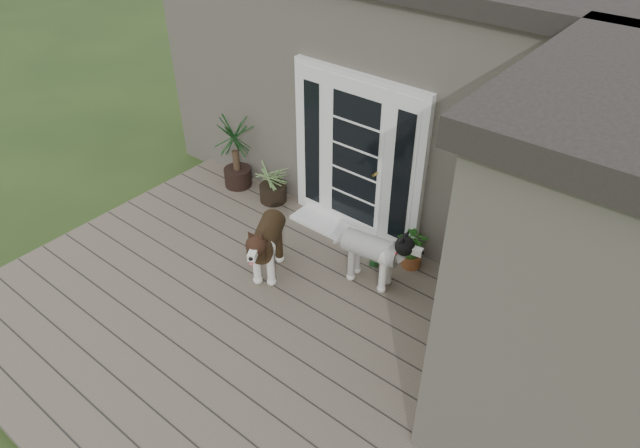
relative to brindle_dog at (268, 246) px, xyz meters
The scene contains 15 objects.
deck 1.05m from the brindle_dog, 60.23° to the right, with size 6.20×4.60×0.12m, color #6B5B4C.
house_main 3.62m from the brindle_dog, 82.24° to the left, with size 7.40×4.00×3.10m, color #665E54.
house_wing 3.54m from the brindle_dog, ahead, with size 1.60×2.40×3.10m, color #665E54.
door_unit 1.56m from the brindle_dog, 79.04° to the left, with size 1.90×0.14×2.15m, color white.
door_step 1.27m from the brindle_dog, 77.24° to the left, with size 1.60×0.40×0.05m, color white.
brindle_dog is the anchor object (origin of this frame).
white_dog 1.22m from the brindle_dog, 30.63° to the left, with size 0.38×0.89×0.74m, color silver, non-canonical shape.
spider_plant 1.56m from the brindle_dog, 130.72° to the left, with size 0.64×0.64×0.68m, color #9DAD6A, non-canonical shape.
yucca 2.07m from the brindle_dog, 145.83° to the left, with size 0.76×0.76×1.10m, color black, non-canonical shape.
herb_a 1.75m from the brindle_dog, 42.61° to the left, with size 0.38×0.38×0.48m, color #245217.
herb_b 2.50m from the brindle_dog, 18.74° to the left, with size 0.42×0.42×0.62m, color #19571E.
herb_c 2.72m from the brindle_dog, 25.77° to the left, with size 0.37×0.37×0.57m, color #25661D.
sapling 2.68m from the brindle_dog, ahead, with size 0.49×0.49×1.66m, color #25651C, non-canonical shape.
clog_left 1.37m from the brindle_dog, 47.65° to the left, with size 0.14×0.30×0.09m, color #163718, non-canonical shape.
clog_right 1.32m from the brindle_dog, 55.19° to the left, with size 0.13×0.29×0.09m, color #16371E, non-canonical shape.
Camera 1 is at (3.29, -2.46, 4.67)m, focal length 31.73 mm.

